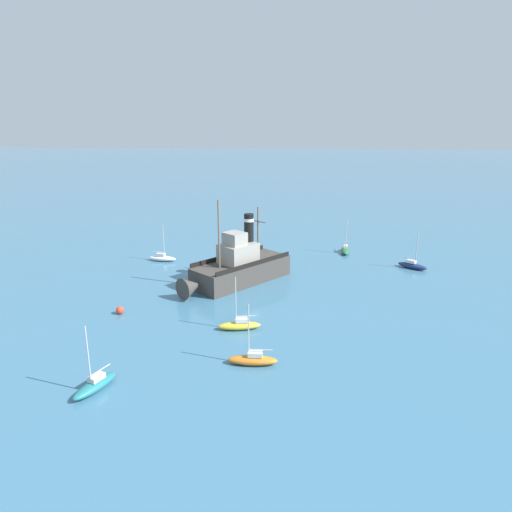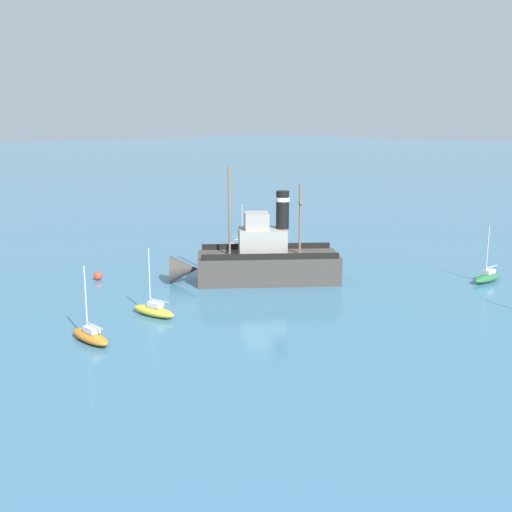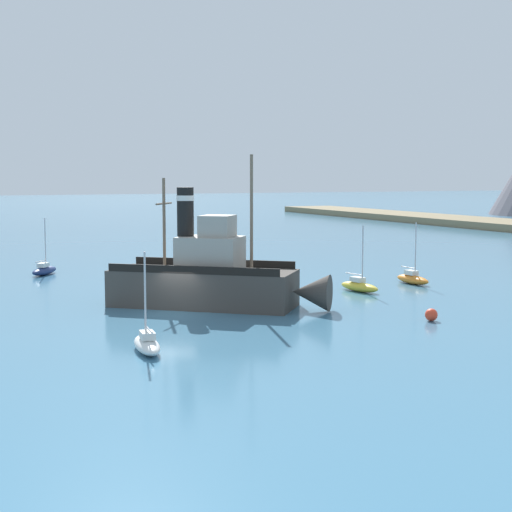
% 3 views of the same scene
% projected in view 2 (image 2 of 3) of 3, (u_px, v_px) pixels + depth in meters
% --- Properties ---
extents(ground_plane, '(600.00, 600.00, 0.00)m').
position_uv_depth(ground_plane, '(275.00, 273.00, 58.35)').
color(ground_plane, teal).
extents(old_tugboat, '(11.80, 13.23, 9.90)m').
position_uv_depth(old_tugboat, '(261.00, 261.00, 54.92)').
color(old_tugboat, '#423D38').
rests_on(old_tugboat, ground).
extents(sailboat_yellow, '(3.94, 1.78, 4.90)m').
position_uv_depth(sailboat_yellow, '(154.00, 310.00, 45.67)').
color(sailboat_yellow, gold).
rests_on(sailboat_yellow, ground).
extents(sailboat_orange, '(3.82, 1.17, 4.90)m').
position_uv_depth(sailboat_orange, '(90.00, 336.00, 40.37)').
color(sailboat_orange, orange).
rests_on(sailboat_orange, ground).
extents(sailboat_green, '(1.34, 3.86, 4.90)m').
position_uv_depth(sailboat_green, '(487.00, 277.00, 55.04)').
color(sailboat_green, '#286B3D').
rests_on(sailboat_green, ground).
extents(sailboat_white, '(3.90, 1.54, 4.90)m').
position_uv_depth(sailboat_white, '(240.00, 246.00, 68.29)').
color(sailboat_white, white).
rests_on(sailboat_white, ground).
extents(mooring_buoy, '(0.75, 0.75, 0.75)m').
position_uv_depth(mooring_buoy, '(98.00, 276.00, 55.70)').
color(mooring_buoy, red).
rests_on(mooring_buoy, ground).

